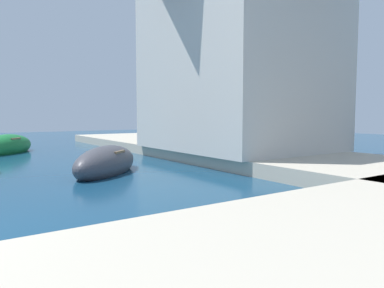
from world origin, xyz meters
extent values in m
cube|color=#BCB29E|center=(13.00, 6.00, 0.25)|extent=(6.00, 32.00, 0.50)
ellipsoid|color=#197233|center=(4.21, 14.90, 0.37)|extent=(3.86, 4.26, 1.34)
cube|color=brown|center=(4.21, 14.90, 0.81)|extent=(1.46, 1.41, 0.08)
ellipsoid|color=#3F3F47|center=(6.25, 5.37, 0.35)|extent=(3.88, 3.85, 1.28)
cube|color=brown|center=(6.25, 5.37, 0.78)|extent=(1.38, 1.38, 0.08)
cube|color=beige|center=(13.00, 6.06, 4.28)|extent=(6.51, 8.11, 7.56)
cylinder|color=brown|center=(11.51, 10.07, 1.54)|extent=(0.24, 0.24, 2.07)
sphere|color=#285623|center=(11.51, 10.07, 3.43)|extent=(2.45, 2.45, 2.45)
camera|label=1|loc=(1.55, -7.10, 2.10)|focal=34.00mm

